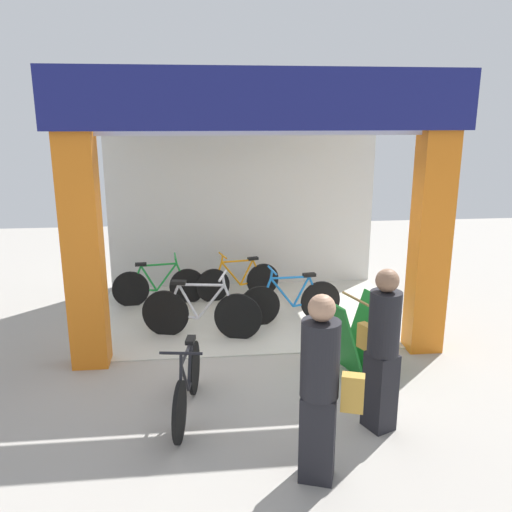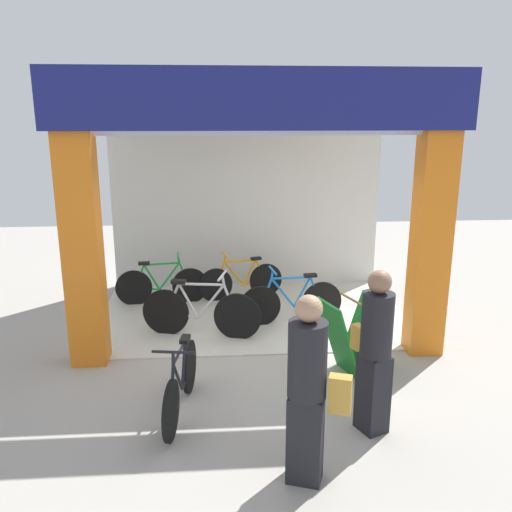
% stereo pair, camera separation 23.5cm
% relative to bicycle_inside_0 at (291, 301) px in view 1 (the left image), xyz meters
% --- Properties ---
extents(ground_plane, '(17.54, 17.54, 0.00)m').
position_rel_bicycle_inside_0_xyz_m(ground_plane, '(-0.56, -1.08, -0.35)').
color(ground_plane, '#9E9991').
rests_on(ground_plane, ground).
extents(shop_facade, '(4.97, 3.39, 3.58)m').
position_rel_bicycle_inside_0_xyz_m(shop_facade, '(-0.56, 0.45, 1.56)').
color(shop_facade, beige).
rests_on(shop_facade, ground).
extents(bicycle_inside_0, '(1.57, 0.43, 0.87)m').
position_rel_bicycle_inside_0_xyz_m(bicycle_inside_0, '(0.00, 0.00, 0.00)').
color(bicycle_inside_0, black).
rests_on(bicycle_inside_0, ground).
extents(bicycle_inside_1, '(1.52, 0.42, 0.84)m').
position_rel_bicycle_inside_0_xyz_m(bicycle_inside_1, '(-2.03, 1.01, -0.01)').
color(bicycle_inside_1, black).
rests_on(bicycle_inside_1, ground).
extents(bicycle_inside_2, '(1.44, 0.47, 0.81)m').
position_rel_bicycle_inside_0_xyz_m(bicycle_inside_2, '(-0.70, 1.18, -0.02)').
color(bicycle_inside_2, black).
rests_on(bicycle_inside_2, ground).
extents(bicycle_inside_3, '(1.68, 0.53, 0.94)m').
position_rel_bicycle_inside_0_xyz_m(bicycle_inside_3, '(-1.35, -0.40, 0.03)').
color(bicycle_inside_3, black).
rests_on(bicycle_inside_3, ground).
extents(bicycle_parked_0, '(0.42, 1.52, 0.84)m').
position_rel_bicycle_inside_0_xyz_m(bicycle_parked_0, '(-1.50, -2.39, -0.01)').
color(bicycle_parked_0, black).
rests_on(bicycle_parked_0, ground).
extents(sandwich_board_sign, '(0.82, 0.71, 0.97)m').
position_rel_bicycle_inside_0_xyz_m(sandwich_board_sign, '(0.48, -1.64, 0.13)').
color(sandwich_board_sign, '#197226').
rests_on(sandwich_board_sign, ground).
extents(pedestrian_0, '(0.40, 0.53, 1.66)m').
position_rel_bicycle_inside_0_xyz_m(pedestrian_0, '(0.41, -2.83, 0.51)').
color(pedestrian_0, black).
rests_on(pedestrian_0, ground).
extents(pedestrian_1, '(0.57, 0.41, 1.68)m').
position_rel_bicycle_inside_0_xyz_m(pedestrian_1, '(-0.36, -3.54, 0.52)').
color(pedestrian_1, black).
rests_on(pedestrian_1, ground).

